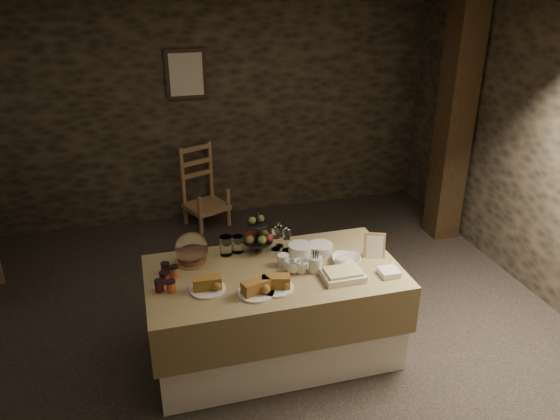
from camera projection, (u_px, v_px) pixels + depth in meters
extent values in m
cube|color=black|center=(250.00, 331.00, 4.68)|extent=(5.50, 5.00, 0.01)
cube|color=black|center=(201.00, 112.00, 6.34)|extent=(5.50, 0.02, 2.60)
cube|color=black|center=(552.00, 160.00, 4.80)|extent=(0.02, 5.00, 2.60)
cube|color=beige|center=(242.00, 10.00, 3.60)|extent=(5.50, 5.00, 0.01)
cube|color=white|center=(274.00, 315.00, 4.29)|extent=(1.85, 0.95, 0.72)
cube|color=olive|center=(274.00, 293.00, 4.21)|extent=(1.92, 1.02, 0.39)
cube|color=olive|center=(206.00, 206.00, 6.49)|extent=(0.58, 0.57, 0.05)
cube|color=olive|center=(202.00, 161.00, 6.44)|extent=(0.40, 0.20, 0.42)
cube|color=black|center=(454.00, 125.00, 5.85)|extent=(0.30, 0.30, 2.60)
cube|color=black|center=(186.00, 74.00, 6.09)|extent=(0.45, 0.03, 0.55)
cube|color=beige|center=(186.00, 75.00, 6.06)|extent=(0.37, 0.01, 0.47)
cylinder|color=silver|center=(300.00, 250.00, 4.32)|extent=(0.19, 0.19, 0.10)
cylinder|color=silver|center=(320.00, 249.00, 4.35)|extent=(0.20, 0.20, 0.08)
cylinder|color=silver|center=(315.00, 265.00, 4.09)|extent=(0.10, 0.10, 0.12)
imported|color=silver|center=(293.00, 267.00, 4.09)|extent=(0.15, 0.15, 0.09)
imported|color=silver|center=(301.00, 266.00, 4.09)|extent=(0.12, 0.12, 0.10)
cylinder|color=silver|center=(283.00, 260.00, 4.18)|extent=(0.09, 0.09, 0.09)
cylinder|color=silver|center=(340.00, 263.00, 4.15)|extent=(0.08, 0.08, 0.09)
imported|color=silver|center=(346.00, 260.00, 4.22)|extent=(0.29, 0.29, 0.05)
cylinder|color=olive|center=(193.00, 261.00, 4.25)|extent=(0.26, 0.26, 0.01)
cylinder|color=brown|center=(192.00, 257.00, 4.23)|extent=(0.22, 0.22, 0.07)
sphere|color=white|center=(192.00, 248.00, 4.20)|extent=(0.26, 0.26, 0.26)
cylinder|color=black|center=(258.00, 232.00, 4.34)|extent=(0.02, 0.02, 0.35)
cylinder|color=black|center=(258.00, 241.00, 4.38)|extent=(0.25, 0.25, 0.01)
cylinder|color=black|center=(257.00, 223.00, 4.31)|extent=(0.17, 0.17, 0.01)
sphere|color=olive|center=(264.00, 234.00, 4.40)|extent=(0.07, 0.07, 0.07)
sphere|color=maroon|center=(250.00, 235.00, 4.39)|extent=(0.07, 0.07, 0.07)
sphere|color=olive|center=(262.00, 240.00, 4.31)|extent=(0.07, 0.07, 0.07)
sphere|color=brown|center=(250.00, 240.00, 4.32)|extent=(0.07, 0.07, 0.07)
sphere|color=maroon|center=(269.00, 238.00, 4.35)|extent=(0.07, 0.07, 0.07)
cylinder|color=silver|center=(208.00, 289.00, 3.88)|extent=(0.26, 0.26, 0.01)
cube|color=brown|center=(207.00, 283.00, 3.86)|extent=(0.21, 0.10, 0.09)
cylinder|color=silver|center=(256.00, 293.00, 3.84)|extent=(0.26, 0.26, 0.01)
cube|color=brown|center=(256.00, 286.00, 3.82)|extent=(0.22, 0.15, 0.09)
cylinder|color=silver|center=(276.00, 288.00, 3.90)|extent=(0.26, 0.26, 0.01)
cube|color=brown|center=(276.00, 281.00, 3.88)|extent=(0.21, 0.13, 0.09)
cylinder|color=#54111C|center=(164.00, 278.00, 3.96)|extent=(0.06, 0.06, 0.07)
cylinder|color=#CD5C29|center=(171.00, 287.00, 3.85)|extent=(0.06, 0.06, 0.07)
cylinder|color=#54111C|center=(159.00, 286.00, 3.86)|extent=(0.06, 0.06, 0.07)
cylinder|color=#CD5C29|center=(174.00, 272.00, 4.04)|extent=(0.06, 0.06, 0.07)
cylinder|color=#54111C|center=(165.00, 269.00, 4.08)|extent=(0.06, 0.06, 0.07)
cube|color=silver|center=(343.00, 276.00, 4.02)|extent=(0.30, 0.22, 0.05)
cube|color=#DDCF85|center=(343.00, 271.00, 4.00)|extent=(0.26, 0.18, 0.02)
cube|color=silver|center=(389.00, 272.00, 4.07)|extent=(0.14, 0.14, 0.04)
cube|color=olive|center=(374.00, 246.00, 4.29)|extent=(0.18, 0.12, 0.22)
cylinder|color=white|center=(226.00, 246.00, 4.33)|extent=(0.10, 0.10, 0.16)
cylinder|color=white|center=(238.00, 244.00, 4.37)|extent=(0.09, 0.09, 0.14)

